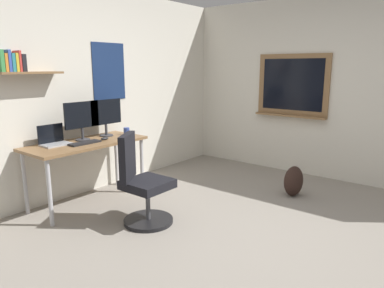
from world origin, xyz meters
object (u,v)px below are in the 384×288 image
object	(u,v)px
laptop	(54,140)
keyboard	(85,143)
desk	(86,148)
coffee_mug	(127,131)
office_chair	(141,186)
backpack	(294,181)
monitor_primary	(82,118)
computer_mouse	(105,139)
monitor_secondary	(106,115)

from	to	relation	value
laptop	keyboard	xyz separation A→B (m)	(0.25, -0.23, -0.04)
desk	laptop	distance (m)	0.37
desk	coffee_mug	distance (m)	0.62
office_chair	backpack	world-z (taller)	office_chair
monitor_primary	computer_mouse	bearing A→B (deg)	-45.72
monitor_primary	backpack	xyz separation A→B (m)	(1.72, -1.95, -0.83)
backpack	monitor_secondary	bearing A→B (deg)	125.06
backpack	laptop	bearing A→B (deg)	136.05
keyboard	backpack	size ratio (longest dim) A/B	0.96
laptop	computer_mouse	xyz separation A→B (m)	(0.53, -0.23, -0.04)
monitor_primary	backpack	bearing A→B (deg)	-48.58
desk	monitor_secondary	bearing A→B (deg)	14.60
office_chair	monitor_primary	bearing A→B (deg)	87.89
monitor_primary	computer_mouse	distance (m)	0.36
backpack	coffee_mug	bearing A→B (deg)	122.31
office_chair	keyboard	xyz separation A→B (m)	(-0.07, 0.85, 0.35)
monitor_secondary	computer_mouse	size ratio (longest dim) A/B	4.46
laptop	monitor_secondary	bearing A→B (deg)	-3.92
backpack	desk	bearing A→B (deg)	133.52
desk	laptop	bearing A→B (deg)	154.80
coffee_mug	monitor_secondary	bearing A→B (deg)	149.24
laptop	computer_mouse	distance (m)	0.57
monitor_secondary	coffee_mug	distance (m)	0.34
monitor_secondary	keyboard	world-z (taller)	monitor_secondary
computer_mouse	backpack	world-z (taller)	computer_mouse
laptop	computer_mouse	size ratio (longest dim) A/B	2.98
office_chair	coffee_mug	xyz separation A→B (m)	(0.61, 0.90, 0.39)
monitor_secondary	coffee_mug	xyz separation A→B (m)	(0.22, -0.13, -0.22)
coffee_mug	backpack	bearing A→B (deg)	-57.69
office_chair	computer_mouse	size ratio (longest dim) A/B	9.13
office_chair	laptop	xyz separation A→B (m)	(-0.31, 1.07, 0.40)
office_chair	desk	bearing A→B (deg)	89.83
coffee_mug	monitor_primary	bearing A→B (deg)	167.22
keyboard	desk	bearing A→B (deg)	48.00
desk	backpack	world-z (taller)	desk
desk	laptop	world-z (taller)	laptop
laptop	backpack	distance (m)	2.94
computer_mouse	backpack	size ratio (longest dim) A/B	0.27
monitor_secondary	keyboard	bearing A→B (deg)	-158.63
office_chair	coffee_mug	distance (m)	1.15
computer_mouse	laptop	bearing A→B (deg)	156.65
desk	keyboard	world-z (taller)	keyboard
keyboard	office_chair	bearing A→B (deg)	-85.43
keyboard	backpack	world-z (taller)	keyboard
monitor_primary	computer_mouse	world-z (taller)	monitor_primary
keyboard	computer_mouse	size ratio (longest dim) A/B	3.56
desk	monitor_primary	world-z (taller)	monitor_primary
monitor_secondary	coffee_mug	bearing A→B (deg)	-30.76
monitor_primary	keyboard	distance (m)	0.33
office_chair	computer_mouse	world-z (taller)	office_chair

